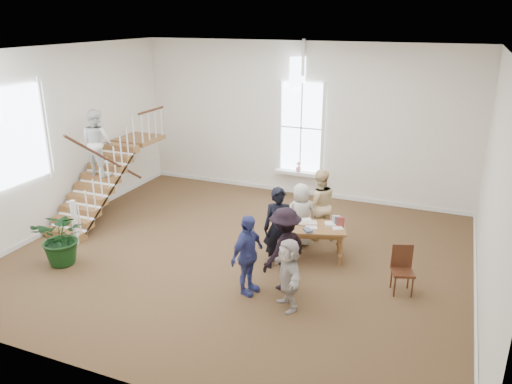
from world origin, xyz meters
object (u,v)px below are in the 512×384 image
at_px(woman_cluster_a, 247,255).
at_px(woman_cluster_c, 288,274).
at_px(library_table, 308,230).
at_px(person_yellow, 319,205).
at_px(police_officer, 279,229).
at_px(floor_plant, 62,237).
at_px(woman_cluster_b, 285,249).
at_px(side_chair, 402,266).
at_px(elderly_woman, 301,215).

relative_size(woman_cluster_a, woman_cluster_c, 1.17).
bearing_deg(library_table, person_yellow, 75.65).
xyz_separation_m(police_officer, floor_plant, (-4.40, -1.63, -0.27)).
bearing_deg(library_table, woman_cluster_b, -109.29).
bearing_deg(side_chair, woman_cluster_a, -175.11).
xyz_separation_m(elderly_woman, woman_cluster_b, (0.30, -2.03, 0.09)).
xyz_separation_m(person_yellow, woman_cluster_c, (0.30, -3.18, -0.19)).
distance_m(elderly_woman, woman_cluster_a, 2.50).
height_order(police_officer, person_yellow, police_officer).
relative_size(police_officer, woman_cluster_c, 1.30).
distance_m(woman_cluster_c, floor_plant, 5.10).
distance_m(woman_cluster_b, woman_cluster_c, 0.73).
bearing_deg(woman_cluster_c, floor_plant, -127.60).
xyz_separation_m(police_officer, person_yellow, (0.40, 1.75, -0.02)).
distance_m(elderly_woman, woman_cluster_b, 2.05).
bearing_deg(side_chair, woman_cluster_c, -161.74).
xyz_separation_m(police_officer, woman_cluster_a, (-0.20, -1.23, -0.09)).
distance_m(person_yellow, woman_cluster_a, 3.04).
bearing_deg(elderly_woman, library_table, 83.52).
distance_m(woman_cluster_c, side_chair, 2.36).
bearing_deg(police_officer, side_chair, -19.64).
bearing_deg(woman_cluster_a, police_officer, 3.70).
distance_m(police_officer, elderly_woman, 1.26).
distance_m(woman_cluster_a, woman_cluster_b, 0.75).
height_order(person_yellow, side_chair, person_yellow).
height_order(woman_cluster_a, woman_cluster_b, woman_cluster_b).
bearing_deg(police_officer, woman_cluster_a, -118.43).
bearing_deg(floor_plant, person_yellow, 35.17).
bearing_deg(person_yellow, side_chair, 112.33).
bearing_deg(woman_cluster_c, police_officer, 166.40).
height_order(woman_cluster_b, woman_cluster_c, woman_cluster_b).
distance_m(police_officer, floor_plant, 4.70).
bearing_deg(person_yellow, elderly_woman, 30.24).
bearing_deg(floor_plant, side_chair, 13.06).
distance_m(library_table, side_chair, 2.24).
bearing_deg(elderly_woman, side_chair, 115.85).
bearing_deg(woman_cluster_b, police_officer, -130.70).
xyz_separation_m(library_table, elderly_woman, (-0.36, 0.60, 0.07)).
distance_m(police_officer, side_chair, 2.61).
bearing_deg(woman_cluster_c, library_table, 146.96).
bearing_deg(floor_plant, library_table, 25.19).
bearing_deg(woman_cluster_b, woman_cluster_a, -31.33).
xyz_separation_m(police_officer, elderly_woman, (0.10, 1.25, -0.14)).
relative_size(woman_cluster_b, woman_cluster_c, 1.23).
bearing_deg(woman_cluster_c, elderly_woman, 152.85).
bearing_deg(woman_cluster_b, library_table, -160.24).
bearing_deg(person_yellow, library_table, 64.11).
xyz_separation_m(police_officer, side_chair, (2.58, -0.01, -0.37)).
bearing_deg(woman_cluster_c, woman_cluster_a, -142.40).
bearing_deg(floor_plant, woman_cluster_a, 5.47).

